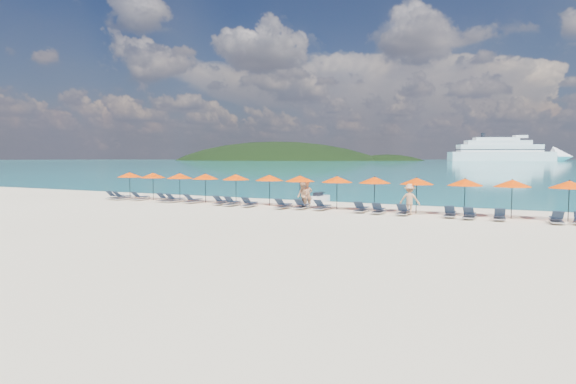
% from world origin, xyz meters
% --- Properties ---
extents(ground, '(1400.00, 1400.00, 0.00)m').
position_xyz_m(ground, '(0.00, 0.00, 0.00)').
color(ground, beige).
extents(sea, '(1600.00, 1300.00, 0.01)m').
position_xyz_m(sea, '(0.00, 660.00, 0.01)').
color(sea, '#1FA9B2').
rests_on(sea, ground).
extents(headland_main, '(374.00, 242.00, 126.50)m').
position_xyz_m(headland_main, '(-300.00, 540.00, -38.00)').
color(headland_main, black).
rests_on(headland_main, ground).
extents(headland_small, '(162.00, 126.00, 85.50)m').
position_xyz_m(headland_small, '(-150.00, 560.00, -35.00)').
color(headland_small, black).
rests_on(headland_small, ground).
extents(cruise_ship, '(123.95, 71.95, 35.43)m').
position_xyz_m(cruise_ship, '(-8.65, 531.55, 9.22)').
color(cruise_ship, white).
rests_on(cruise_ship, ground).
extents(jetski, '(0.97, 2.18, 0.76)m').
position_xyz_m(jetski, '(-0.47, 9.20, 0.31)').
color(jetski, white).
rests_on(jetski, ground).
extents(beachgoer_a, '(0.78, 0.70, 1.79)m').
position_xyz_m(beachgoer_a, '(0.57, 4.83, 0.90)').
color(beachgoer_a, tan).
rests_on(beachgoer_a, ground).
extents(beachgoer_b, '(1.01, 0.92, 1.80)m').
position_xyz_m(beachgoer_b, '(0.60, 4.00, 0.90)').
color(beachgoer_b, tan).
rests_on(beachgoer_b, ground).
extents(beachgoer_c, '(1.25, 0.64, 1.88)m').
position_xyz_m(beachgoer_c, '(7.78, 4.00, 0.94)').
color(beachgoer_c, tan).
rests_on(beachgoer_c, ground).
extents(umbrella_0, '(2.10, 2.10, 2.28)m').
position_xyz_m(umbrella_0, '(-16.15, 4.93, 2.02)').
color(umbrella_0, black).
rests_on(umbrella_0, ground).
extents(umbrella_1, '(2.10, 2.10, 2.28)m').
position_xyz_m(umbrella_1, '(-13.45, 4.82, 2.02)').
color(umbrella_1, black).
rests_on(umbrella_1, ground).
extents(umbrella_2, '(2.10, 2.10, 2.28)m').
position_xyz_m(umbrella_2, '(-10.67, 4.85, 2.02)').
color(umbrella_2, black).
rests_on(umbrella_2, ground).
extents(umbrella_3, '(2.10, 2.10, 2.28)m').
position_xyz_m(umbrella_3, '(-8.10, 4.80, 2.02)').
color(umbrella_3, black).
rests_on(umbrella_3, ground).
extents(umbrella_4, '(2.10, 2.10, 2.28)m').
position_xyz_m(umbrella_4, '(-5.38, 4.93, 2.02)').
color(umbrella_4, black).
rests_on(umbrella_4, ground).
extents(umbrella_5, '(2.10, 2.10, 2.28)m').
position_xyz_m(umbrella_5, '(-2.57, 5.06, 2.02)').
color(umbrella_5, black).
rests_on(umbrella_5, ground).
extents(umbrella_6, '(2.10, 2.10, 2.28)m').
position_xyz_m(umbrella_6, '(0.00, 4.80, 2.02)').
color(umbrella_6, black).
rests_on(umbrella_6, ground).
extents(umbrella_7, '(2.10, 2.10, 2.28)m').
position_xyz_m(umbrella_7, '(2.73, 4.84, 2.02)').
color(umbrella_7, black).
rests_on(umbrella_7, ground).
extents(umbrella_8, '(2.10, 2.10, 2.28)m').
position_xyz_m(umbrella_8, '(5.27, 5.01, 2.02)').
color(umbrella_8, black).
rests_on(umbrella_8, ground).
extents(umbrella_9, '(2.10, 2.10, 2.28)m').
position_xyz_m(umbrella_9, '(7.99, 4.86, 2.02)').
color(umbrella_9, black).
rests_on(umbrella_9, ground).
extents(umbrella_10, '(2.10, 2.10, 2.28)m').
position_xyz_m(umbrella_10, '(10.82, 4.90, 2.02)').
color(umbrella_10, black).
rests_on(umbrella_10, ground).
extents(umbrella_11, '(2.10, 2.10, 2.28)m').
position_xyz_m(umbrella_11, '(13.35, 4.90, 2.02)').
color(umbrella_11, black).
rests_on(umbrella_11, ground).
extents(umbrella_12, '(2.10, 2.10, 2.28)m').
position_xyz_m(umbrella_12, '(16.15, 4.80, 2.02)').
color(umbrella_12, black).
rests_on(umbrella_12, ground).
extents(lounger_0, '(0.76, 1.75, 0.66)m').
position_xyz_m(lounger_0, '(-16.64, 3.73, 0.24)').
color(lounger_0, silver).
rests_on(lounger_0, ground).
extents(lounger_1, '(0.68, 1.72, 0.66)m').
position_xyz_m(lounger_1, '(-15.64, 3.56, 0.24)').
color(lounger_1, silver).
rests_on(lounger_1, ground).
extents(lounger_2, '(0.63, 1.70, 0.66)m').
position_xyz_m(lounger_2, '(-13.94, 3.87, 0.24)').
color(lounger_2, silver).
rests_on(lounger_2, ground).
extents(lounger_3, '(0.72, 1.73, 0.66)m').
position_xyz_m(lounger_3, '(-11.29, 3.88, 0.24)').
color(lounger_3, silver).
rests_on(lounger_3, ground).
extents(lounger_4, '(0.79, 1.75, 0.66)m').
position_xyz_m(lounger_4, '(-10.27, 3.78, 0.24)').
color(lounger_4, silver).
rests_on(lounger_4, ground).
extents(lounger_5, '(0.75, 1.74, 0.66)m').
position_xyz_m(lounger_5, '(-8.56, 3.85, 0.24)').
color(lounger_5, silver).
rests_on(lounger_5, ground).
extents(lounger_6, '(0.65, 1.71, 0.66)m').
position_xyz_m(lounger_6, '(-5.89, 3.78, 0.24)').
color(lounger_6, silver).
rests_on(lounger_6, ground).
extents(lounger_7, '(0.74, 1.74, 0.66)m').
position_xyz_m(lounger_7, '(-4.78, 3.55, 0.24)').
color(lounger_7, silver).
rests_on(lounger_7, ground).
extents(lounger_8, '(0.77, 1.75, 0.66)m').
position_xyz_m(lounger_8, '(-3.31, 3.50, 0.24)').
color(lounger_8, silver).
rests_on(lounger_8, ground).
extents(lounger_9, '(0.66, 1.71, 0.66)m').
position_xyz_m(lounger_9, '(-0.62, 3.51, 0.24)').
color(lounger_9, silver).
rests_on(lounger_9, ground).
extents(lounger_10, '(0.66, 1.71, 0.66)m').
position_xyz_m(lounger_10, '(0.63, 3.89, 0.24)').
color(lounger_10, silver).
rests_on(lounger_10, ground).
extents(lounger_11, '(0.75, 1.74, 0.66)m').
position_xyz_m(lounger_11, '(2.10, 3.89, 0.24)').
color(lounger_11, silver).
rests_on(lounger_11, ground).
extents(lounger_12, '(0.65, 1.71, 0.66)m').
position_xyz_m(lounger_12, '(4.79, 3.85, 0.24)').
color(lounger_12, silver).
rests_on(lounger_12, ground).
extents(lounger_13, '(0.76, 1.75, 0.66)m').
position_xyz_m(lounger_13, '(5.98, 3.59, 0.24)').
color(lounger_13, silver).
rests_on(lounger_13, ground).
extents(lounger_14, '(0.63, 1.70, 0.66)m').
position_xyz_m(lounger_14, '(7.54, 3.63, 0.24)').
color(lounger_14, silver).
rests_on(lounger_14, ground).
extents(lounger_15, '(0.75, 1.74, 0.66)m').
position_xyz_m(lounger_15, '(10.19, 3.79, 0.24)').
color(lounger_15, silver).
rests_on(lounger_15, ground).
extents(lounger_16, '(0.63, 1.70, 0.66)m').
position_xyz_m(lounger_16, '(11.27, 3.51, 0.24)').
color(lounger_16, silver).
rests_on(lounger_16, ground).
extents(lounger_17, '(0.74, 1.74, 0.66)m').
position_xyz_m(lounger_17, '(12.82, 3.60, 0.24)').
color(lounger_17, silver).
rests_on(lounger_17, ground).
extents(lounger_18, '(0.75, 1.74, 0.66)m').
position_xyz_m(lounger_18, '(15.56, 3.54, 0.24)').
color(lounger_18, silver).
rests_on(lounger_18, ground).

